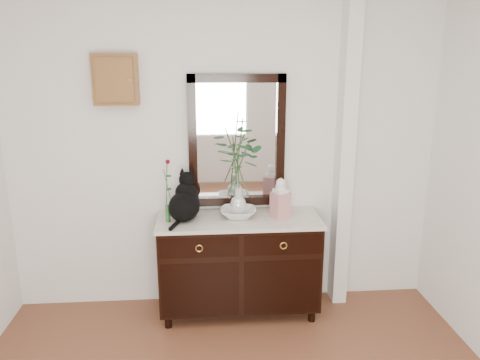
{
  "coord_description": "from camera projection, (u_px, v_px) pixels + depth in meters",
  "views": [
    {
      "loc": [
        -0.17,
        -1.85,
        2.14
      ],
      "look_at": [
        0.1,
        1.63,
        1.2
      ],
      "focal_mm": 35.0,
      "sensor_mm": 36.0,
      "label": 1
    }
  ],
  "objects": [
    {
      "name": "wall_back",
      "position": [
        225.0,
        152.0,
        3.9
      ],
      "size": [
        3.6,
        0.04,
        2.7
      ],
      "primitive_type": "cube",
      "color": "white",
      "rests_on": "ground"
    },
    {
      "name": "pilaster",
      "position": [
        345.0,
        152.0,
        3.9
      ],
      "size": [
        0.12,
        0.2,
        2.7
      ],
      "primitive_type": "cube",
      "color": "white",
      "rests_on": "ground"
    },
    {
      "name": "sideboard",
      "position": [
        239.0,
        261.0,
        3.9
      ],
      "size": [
        1.33,
        0.52,
        0.82
      ],
      "color": "black",
      "rests_on": "ground"
    },
    {
      "name": "wall_mirror",
      "position": [
        237.0,
        142.0,
        3.87
      ],
      "size": [
        0.8,
        0.06,
        1.1
      ],
      "color": "black",
      "rests_on": "wall_back"
    },
    {
      "name": "key_cabinet",
      "position": [
        116.0,
        79.0,
        3.64
      ],
      "size": [
        0.35,
        0.1,
        0.4
      ],
      "primitive_type": "cube",
      "color": "brown",
      "rests_on": "wall_back"
    },
    {
      "name": "cat",
      "position": [
        184.0,
        197.0,
        3.71
      ],
      "size": [
        0.37,
        0.41,
        0.39
      ],
      "primitive_type": null,
      "rotation": [
        0.0,
        0.0,
        -0.32
      ],
      "color": "black",
      "rests_on": "sideboard"
    },
    {
      "name": "lotus_bowl",
      "position": [
        238.0,
        213.0,
        3.82
      ],
      "size": [
        0.32,
        0.32,
        0.07
      ],
      "primitive_type": "imported",
      "rotation": [
        0.0,
        0.0,
        -0.11
      ],
      "color": "white",
      "rests_on": "sideboard"
    },
    {
      "name": "vase_branches",
      "position": [
        238.0,
        167.0,
        3.72
      ],
      "size": [
        0.4,
        0.4,
        0.81
      ],
      "primitive_type": null,
      "rotation": [
        0.0,
        0.0,
        0.04
      ],
      "color": "silver",
      "rests_on": "lotus_bowl"
    },
    {
      "name": "bud_vase_rose",
      "position": [
        167.0,
        190.0,
        3.67
      ],
      "size": [
        0.08,
        0.08,
        0.52
      ],
      "primitive_type": null,
      "rotation": [
        0.0,
        0.0,
        0.34
      ],
      "color": "#2C692F",
      "rests_on": "sideboard"
    },
    {
      "name": "ginger_jar",
      "position": [
        280.0,
        198.0,
        3.78
      ],
      "size": [
        0.17,
        0.17,
        0.34
      ],
      "primitive_type": null,
      "rotation": [
        0.0,
        0.0,
        0.42
      ],
      "color": "white",
      "rests_on": "sideboard"
    }
  ]
}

